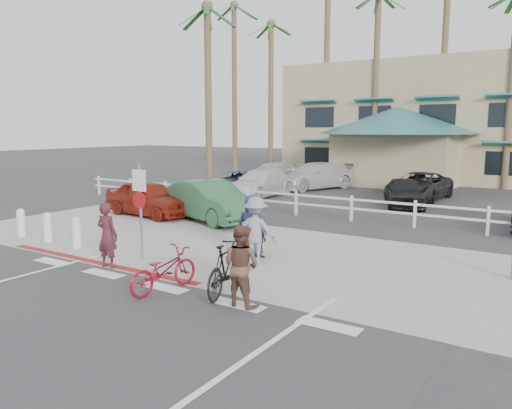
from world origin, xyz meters
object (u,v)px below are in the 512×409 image
Objects in this scene: sign_post at (141,206)px; car_white_sedan at (210,201)px; car_red_compact at (149,198)px; bike_black at (227,268)px; bike_red at (164,270)px.

car_white_sedan is at bearing 109.14° from sign_post.
bike_black is at bearing -120.26° from car_red_compact.
car_red_compact is (-7.13, 6.76, 0.24)m from bike_red.
sign_post is 3.15m from bike_red.
bike_red is at bearing 12.36° from bike_black.
bike_black is at bearing -17.31° from sign_post.
bike_black reaches higher than bike_red.
car_white_sedan reaches higher than bike_red.
car_red_compact is (-2.81, -0.39, -0.06)m from car_white_sedan.
car_white_sedan is (-5.59, 6.57, 0.21)m from bike_black.
sign_post is at bearing -28.72° from bike_red.
car_white_sedan is at bearing -76.05° from car_red_compact.
sign_post is at bearing -130.88° from car_red_compact.
bike_black is 0.40× the size of car_white_sedan.
car_white_sedan reaches higher than car_red_compact.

